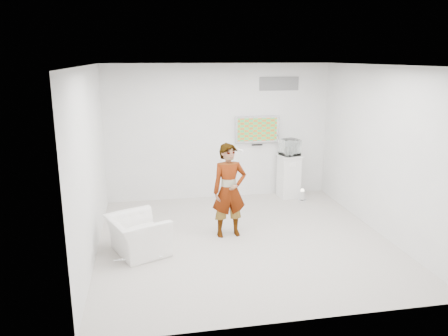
# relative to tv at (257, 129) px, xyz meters

# --- Properties ---
(room) EXTENTS (5.01, 5.01, 3.00)m
(room) POSITION_rel_tv_xyz_m (-0.85, -2.45, -0.05)
(room) COLOR #A6A098
(room) RESTS_ON ground
(tv) EXTENTS (1.00, 0.08, 0.60)m
(tv) POSITION_rel_tv_xyz_m (0.00, 0.00, 0.00)
(tv) COLOR silver
(tv) RESTS_ON room
(logo_decal) EXTENTS (0.90, 0.02, 0.30)m
(logo_decal) POSITION_rel_tv_xyz_m (0.50, 0.04, 1.00)
(logo_decal) COLOR slate
(logo_decal) RESTS_ON room
(person) EXTENTS (0.65, 0.45, 1.69)m
(person) POSITION_rel_tv_xyz_m (-1.06, -2.20, -0.71)
(person) COLOR white
(person) RESTS_ON room
(armchair) EXTENTS (1.13, 1.20, 0.62)m
(armchair) POSITION_rel_tv_xyz_m (-2.67, -2.64, -1.24)
(armchair) COLOR white
(armchair) RESTS_ON room
(pedestal) EXTENTS (0.51, 0.51, 0.98)m
(pedestal) POSITION_rel_tv_xyz_m (0.70, -0.26, -1.06)
(pedestal) COLOR white
(pedestal) RESTS_ON room
(floor_uplight) EXTENTS (0.24, 0.24, 0.29)m
(floor_uplight) POSITION_rel_tv_xyz_m (0.88, -0.68, -1.40)
(floor_uplight) COLOR white
(floor_uplight) RESTS_ON room
(vitrine) EXTENTS (0.47, 0.47, 0.36)m
(vitrine) POSITION_rel_tv_xyz_m (0.70, -0.26, -0.39)
(vitrine) COLOR white
(vitrine) RESTS_ON pedestal
(console) EXTENTS (0.06, 0.15, 0.20)m
(console) POSITION_rel_tv_xyz_m (0.70, -0.26, -0.47)
(console) COLOR white
(console) RESTS_ON pedestal
(wii_remote) EXTENTS (0.09, 0.14, 0.04)m
(wii_remote) POSITION_rel_tv_xyz_m (-0.83, -2.02, -0.03)
(wii_remote) COLOR white
(wii_remote) RESTS_ON person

